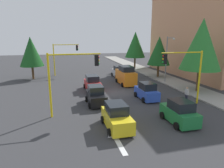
{
  "coord_description": "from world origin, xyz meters",
  "views": [
    {
      "loc": [
        23.69,
        -6.54,
        7.04
      ],
      "look_at": [
        -0.11,
        -0.35,
        1.2
      ],
      "focal_mm": 32.38,
      "sensor_mm": 36.0,
      "label": 1
    }
  ],
  "objects_px": {
    "delivery_van_orange": "(126,76)",
    "car_black": "(96,96)",
    "traffic_signal_far_right": "(64,53)",
    "traffic_signal_near_right": "(70,72)",
    "pedestrian_crossing": "(187,94)",
    "tree_roadside_near": "(202,44)",
    "car_red": "(93,84)",
    "street_lamp_curbside": "(168,55)",
    "tree_opposite_side": "(31,52)",
    "car_green": "(180,113)",
    "traffic_signal_near_left": "(185,67)",
    "tree_roadside_mid": "(159,51)",
    "car_silver": "(119,72)",
    "tree_roadside_far": "(135,45)",
    "car_blue": "(147,92)",
    "car_yellow": "(117,117)"
  },
  "relations": [
    {
      "from": "traffic_signal_near_left",
      "to": "tree_roadside_far",
      "type": "relative_size",
      "value": 0.7
    },
    {
      "from": "car_red",
      "to": "tree_opposite_side",
      "type": "bearing_deg",
      "value": -138.94
    },
    {
      "from": "tree_opposite_side",
      "to": "tree_roadside_near",
      "type": "distance_m",
      "value": 25.7
    },
    {
      "from": "street_lamp_curbside",
      "to": "tree_opposite_side",
      "type": "xyz_separation_m",
      "value": [
        -8.39,
        -20.2,
        0.21
      ]
    },
    {
      "from": "traffic_signal_near_right",
      "to": "car_green",
      "type": "xyz_separation_m",
      "value": [
        3.96,
        8.48,
        -3.12
      ]
    },
    {
      "from": "car_black",
      "to": "car_red",
      "type": "xyz_separation_m",
      "value": [
        -5.71,
        0.56,
        0.0
      ]
    },
    {
      "from": "tree_roadside_far",
      "to": "car_black",
      "type": "height_order",
      "value": "tree_roadside_far"
    },
    {
      "from": "car_blue",
      "to": "car_red",
      "type": "distance_m",
      "value": 7.65
    },
    {
      "from": "traffic_signal_far_right",
      "to": "car_blue",
      "type": "bearing_deg",
      "value": 26.32
    },
    {
      "from": "traffic_signal_far_right",
      "to": "pedestrian_crossing",
      "type": "distance_m",
      "value": 23.14
    },
    {
      "from": "car_silver",
      "to": "car_black",
      "type": "bearing_deg",
      "value": -25.77
    },
    {
      "from": "tree_opposite_side",
      "to": "delivery_van_orange",
      "type": "distance_m",
      "value": 16.17
    },
    {
      "from": "tree_roadside_near",
      "to": "car_blue",
      "type": "bearing_deg",
      "value": -80.54
    },
    {
      "from": "street_lamp_curbside",
      "to": "car_black",
      "type": "bearing_deg",
      "value": -59.88
    },
    {
      "from": "traffic_signal_near_left",
      "to": "tree_opposite_side",
      "type": "xyz_separation_m",
      "value": [
        -18.0,
        -16.69,
        0.59
      ]
    },
    {
      "from": "car_green",
      "to": "car_red",
      "type": "relative_size",
      "value": 0.86
    },
    {
      "from": "traffic_signal_near_left",
      "to": "tree_roadside_mid",
      "type": "height_order",
      "value": "tree_roadside_mid"
    },
    {
      "from": "traffic_signal_near_left",
      "to": "traffic_signal_near_right",
      "type": "height_order",
      "value": "traffic_signal_near_right"
    },
    {
      "from": "delivery_van_orange",
      "to": "car_black",
      "type": "xyz_separation_m",
      "value": [
        7.89,
        -5.93,
        -0.39
      ]
    },
    {
      "from": "traffic_signal_near_right",
      "to": "pedestrian_crossing",
      "type": "relative_size",
      "value": 3.34
    },
    {
      "from": "tree_roadside_near",
      "to": "delivery_van_orange",
      "type": "distance_m",
      "value": 11.03
    },
    {
      "from": "tree_opposite_side",
      "to": "car_yellow",
      "type": "xyz_separation_m",
      "value": [
        21.55,
        8.52,
        -3.67
      ]
    },
    {
      "from": "street_lamp_curbside",
      "to": "car_green",
      "type": "height_order",
      "value": "street_lamp_curbside"
    },
    {
      "from": "traffic_signal_near_left",
      "to": "traffic_signal_far_right",
      "type": "height_order",
      "value": "traffic_signal_far_right"
    },
    {
      "from": "tree_roadside_mid",
      "to": "car_red",
      "type": "distance_m",
      "value": 14.25
    },
    {
      "from": "delivery_van_orange",
      "to": "street_lamp_curbside",
      "type": "bearing_deg",
      "value": 82.81
    },
    {
      "from": "tree_roadside_far",
      "to": "car_blue",
      "type": "height_order",
      "value": "tree_roadside_far"
    },
    {
      "from": "traffic_signal_far_right",
      "to": "car_black",
      "type": "bearing_deg",
      "value": 8.66
    },
    {
      "from": "tree_roadside_far",
      "to": "traffic_signal_far_right",
      "type": "bearing_deg",
      "value": -75.26
    },
    {
      "from": "traffic_signal_far_right",
      "to": "car_black",
      "type": "distance_m",
      "value": 17.97
    },
    {
      "from": "traffic_signal_near_right",
      "to": "tree_opposite_side",
      "type": "bearing_deg",
      "value": -163.58
    },
    {
      "from": "tree_roadside_far",
      "to": "car_red",
      "type": "height_order",
      "value": "tree_roadside_far"
    },
    {
      "from": "traffic_signal_far_right",
      "to": "tree_opposite_side",
      "type": "xyz_separation_m",
      "value": [
        2.0,
        -5.3,
        0.53
      ]
    },
    {
      "from": "street_lamp_curbside",
      "to": "tree_roadside_near",
      "type": "height_order",
      "value": "tree_roadside_near"
    },
    {
      "from": "street_lamp_curbside",
      "to": "tree_opposite_side",
      "type": "distance_m",
      "value": 21.87
    },
    {
      "from": "street_lamp_curbside",
      "to": "car_red",
      "type": "bearing_deg",
      "value": -83.22
    },
    {
      "from": "street_lamp_curbside",
      "to": "pedestrian_crossing",
      "type": "xyz_separation_m",
      "value": [
        8.94,
        -2.56,
        -3.44
      ]
    },
    {
      "from": "traffic_signal_near_right",
      "to": "car_blue",
      "type": "height_order",
      "value": "traffic_signal_near_right"
    },
    {
      "from": "delivery_van_orange",
      "to": "traffic_signal_near_left",
      "type": "bearing_deg",
      "value": 15.03
    },
    {
      "from": "car_yellow",
      "to": "tree_opposite_side",
      "type": "bearing_deg",
      "value": -158.43
    },
    {
      "from": "traffic_signal_near_right",
      "to": "car_black",
      "type": "bearing_deg",
      "value": 133.36
    },
    {
      "from": "car_black",
      "to": "car_red",
      "type": "distance_m",
      "value": 5.74
    },
    {
      "from": "tree_opposite_side",
      "to": "car_red",
      "type": "bearing_deg",
      "value": 41.06
    },
    {
      "from": "tree_roadside_mid",
      "to": "car_silver",
      "type": "xyz_separation_m",
      "value": [
        -1.85,
        -6.6,
        -3.71
      ]
    },
    {
      "from": "tree_roadside_near",
      "to": "car_red",
      "type": "bearing_deg",
      "value": -108.02
    },
    {
      "from": "car_black",
      "to": "car_green",
      "type": "height_order",
      "value": "same"
    },
    {
      "from": "delivery_van_orange",
      "to": "car_green",
      "type": "height_order",
      "value": "delivery_van_orange"
    },
    {
      "from": "traffic_signal_far_right",
      "to": "tree_roadside_mid",
      "type": "xyz_separation_m",
      "value": [
        6.0,
        15.7,
        0.58
      ]
    },
    {
      "from": "tree_opposite_side",
      "to": "tree_roadside_far",
      "type": "height_order",
      "value": "tree_roadside_far"
    },
    {
      "from": "tree_opposite_side",
      "to": "pedestrian_crossing",
      "type": "xyz_separation_m",
      "value": [
        17.33,
        17.64,
        -3.65
      ]
    }
  ]
}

